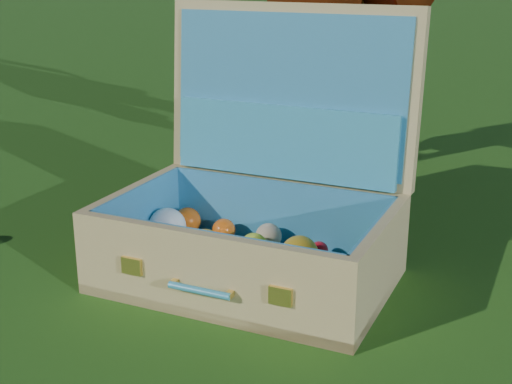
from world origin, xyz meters
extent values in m
plane|color=#215114|center=(0.00, 0.00, 0.00)|extent=(60.00, 60.00, 0.00)
cube|color=tan|center=(0.20, -0.04, 0.01)|extent=(0.66, 0.51, 0.02)
cube|color=tan|center=(0.16, -0.22, 0.09)|extent=(0.58, 0.15, 0.18)
cube|color=tan|center=(0.24, 0.15, 0.09)|extent=(0.58, 0.15, 0.18)
cube|color=tan|center=(-0.08, 0.02, 0.09)|extent=(0.10, 0.35, 0.18)
cube|color=tan|center=(0.48, -0.10, 0.09)|extent=(0.10, 0.35, 0.18)
cube|color=teal|center=(0.20, -0.04, 0.02)|extent=(0.61, 0.46, 0.01)
cube|color=teal|center=(0.16, -0.21, 0.10)|extent=(0.54, 0.12, 0.16)
cube|color=teal|center=(0.24, 0.13, 0.10)|extent=(0.54, 0.12, 0.16)
cube|color=teal|center=(-0.07, 0.02, 0.10)|extent=(0.08, 0.35, 0.16)
cube|color=teal|center=(0.47, -0.09, 0.10)|extent=(0.08, 0.35, 0.16)
cube|color=tan|center=(0.25, 0.19, 0.37)|extent=(0.59, 0.19, 0.40)
cube|color=teal|center=(0.24, 0.17, 0.38)|extent=(0.54, 0.15, 0.35)
cube|color=teal|center=(0.24, 0.15, 0.27)|extent=(0.52, 0.14, 0.17)
cube|color=#F2C659|center=(0.00, -0.20, 0.09)|extent=(0.05, 0.02, 0.03)
cube|color=#F2C659|center=(0.31, -0.27, 0.09)|extent=(0.05, 0.02, 0.03)
cylinder|color=teal|center=(0.15, -0.25, 0.07)|extent=(0.13, 0.04, 0.01)
cube|color=#F2C659|center=(0.10, -0.23, 0.07)|extent=(0.02, 0.02, 0.01)
cube|color=#F2C659|center=(0.21, -0.25, 0.07)|extent=(0.02, 0.02, 0.01)
sphere|color=red|center=(-0.05, -0.10, 0.05)|extent=(0.05, 0.05, 0.05)
sphere|color=beige|center=(0.07, -0.13, 0.07)|extent=(0.08, 0.08, 0.08)
sphere|color=white|center=(0.16, -0.17, 0.07)|extent=(0.08, 0.08, 0.08)
sphere|color=#E15B13|center=(0.29, -0.18, 0.06)|extent=(0.07, 0.07, 0.07)
sphere|color=#D1E036|center=(0.40, -0.20, 0.06)|extent=(0.07, 0.07, 0.07)
sphere|color=#0E174A|center=(-0.02, -0.03, 0.07)|extent=(0.08, 0.08, 0.08)
sphere|color=white|center=(0.09, -0.06, 0.06)|extent=(0.06, 0.06, 0.06)
sphere|color=#D1E036|center=(0.20, -0.08, 0.06)|extent=(0.07, 0.07, 0.07)
sphere|color=#D1E036|center=(0.31, -0.10, 0.06)|extent=(0.06, 0.06, 0.06)
sphere|color=#0E174A|center=(0.41, -0.13, 0.06)|extent=(0.06, 0.06, 0.06)
sphere|color=white|center=(-0.02, 0.06, 0.07)|extent=(0.09, 0.09, 0.09)
sphere|color=gold|center=(0.09, 0.02, 0.06)|extent=(0.06, 0.06, 0.06)
sphere|color=#D1E036|center=(0.20, 0.02, 0.06)|extent=(0.06, 0.06, 0.06)
sphere|color=gold|center=(0.31, -0.03, 0.07)|extent=(0.08, 0.08, 0.08)
sphere|color=#D1E036|center=(0.44, -0.05, 0.06)|extent=(0.07, 0.07, 0.07)
sphere|color=#E15B13|center=(0.01, 0.14, 0.06)|extent=(0.07, 0.07, 0.07)
sphere|color=#E15B13|center=(0.11, 0.11, 0.06)|extent=(0.06, 0.06, 0.06)
sphere|color=beige|center=(0.22, 0.09, 0.06)|extent=(0.06, 0.06, 0.06)
sphere|color=red|center=(0.34, 0.05, 0.05)|extent=(0.04, 0.04, 0.04)
sphere|color=#D1E036|center=(0.45, 0.03, 0.06)|extent=(0.07, 0.07, 0.07)
camera|label=1|loc=(0.51, -1.40, 0.66)|focal=50.00mm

